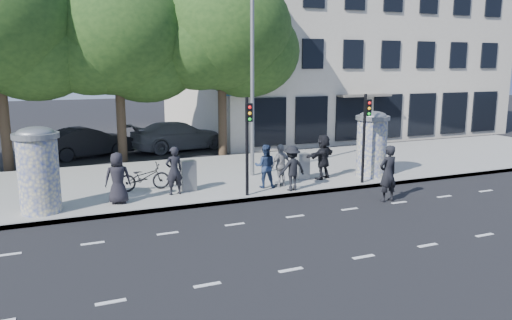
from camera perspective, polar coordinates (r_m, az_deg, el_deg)
name	(u,v)px	position (r m, az deg, el deg)	size (l,w,h in m)	color
ground	(318,230)	(14.42, 7.10, -7.95)	(120.00, 120.00, 0.00)	black
sidewalk	(227,175)	(20.97, -3.28, -1.70)	(40.00, 8.00, 0.15)	gray
curb	(266,197)	(17.42, 1.19, -4.30)	(40.00, 0.10, 0.16)	slate
lane_dash_near	(364,257)	(12.69, 12.19, -10.77)	(32.00, 0.12, 0.01)	silver
lane_dash_far	(295,216)	(15.58, 4.49, -6.44)	(32.00, 0.12, 0.01)	silver
ad_column_left	(38,168)	(16.54, -23.63, -0.84)	(1.36, 1.36, 2.65)	beige
ad_column_right	(372,142)	(20.69, 13.09, 1.98)	(1.36, 1.36, 2.65)	beige
traffic_pole_near	(248,136)	(16.97, -0.97, 2.73)	(0.22, 0.31, 3.40)	black
traffic_pole_far	(365,129)	(19.29, 12.37, 3.46)	(0.22, 0.31, 3.40)	black
street_lamp	(253,60)	(19.96, -0.36, 11.33)	(0.25, 0.93, 8.00)	slate
tree_near_left	(117,33)	(24.73, -15.63, 13.79)	(6.80, 6.80, 8.97)	#38281C
tree_center	(221,30)	(25.55, -3.99, 14.61)	(7.00, 7.00, 9.30)	#38281C
building	(324,45)	(37.00, 7.79, 12.87)	(20.30, 15.85, 12.00)	#BFB3A0
ped_a	(118,178)	(16.83, -15.53, -2.00)	(0.83, 0.54, 1.70)	black
ped_b	(174,171)	(17.57, -9.35, -1.21)	(0.62, 0.41, 1.70)	black
ped_c	(265,166)	(18.34, 1.06, -0.71)	(0.78, 0.61, 1.61)	navy
ped_d	(292,168)	(17.96, 4.13, -0.95)	(1.05, 0.60, 1.63)	black
ped_e	(281,165)	(18.51, 2.88, -0.62)	(0.94, 0.53, 1.60)	#97979A
ped_f	(323,157)	(19.92, 7.67, 0.38)	(1.65, 0.59, 1.78)	black
man_road	(388,174)	(17.58, 14.85, -1.50)	(0.71, 0.47, 1.95)	black
bicycle	(144,177)	(18.43, -12.68, -1.92)	(1.86, 0.65, 0.98)	black
cabinet_left	(188,176)	(18.10, -7.73, -1.78)	(0.53, 0.38, 1.10)	slate
cabinet_right	(302,166)	(19.83, 5.33, -0.72)	(0.49, 0.36, 1.03)	gray
car_mid	(88,142)	(26.70, -18.66, 1.94)	(4.58, 1.60, 1.51)	black
car_right	(179,136)	(27.69, -8.78, 2.74)	(5.38, 2.19, 1.56)	slate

